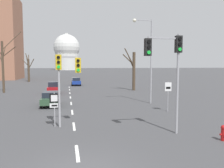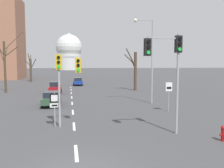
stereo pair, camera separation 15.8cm
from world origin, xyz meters
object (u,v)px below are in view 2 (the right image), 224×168
Objects in this scene: fire_hydrant at (223,133)px; traffic_signal_centre_tall at (66,72)px; sedan_mid_centre at (78,81)px; street_lamp_right at (149,53)px; traffic_signal_near_right at (168,58)px; sedan_near_left at (55,88)px; route_sign_post at (55,104)px; speed_limit_sign at (169,91)px; sedan_near_right at (52,98)px.

traffic_signal_centre_tall is at bearing 151.47° from fire_hydrant.
street_lamp_right is at bearing -74.32° from sedan_mid_centre.
fire_hydrant is at bearing -34.63° from traffic_signal_near_right.
traffic_signal_centre_tall is 18.26m from sedan_near_left.
traffic_signal_centre_tall is 2.14× the size of route_sign_post.
sedan_mid_centre is at bearing 96.54° from traffic_signal_near_right.
traffic_signal_centre_tall is 9.83m from fire_hydrant.
sedan_near_left is (-1.04, 17.83, -0.66)m from route_sign_post.
street_lamp_right reaches higher than sedan_near_left.
traffic_signal_near_right reaches higher than sedan_mid_centre.
route_sign_post is at bearing 155.97° from traffic_signal_near_right.
traffic_signal_near_right is at bearing -25.71° from traffic_signal_centre_tall.
traffic_signal_centre_tall is at bearing -84.29° from sedan_near_left.
sedan_mid_centre is at bearing 84.96° from route_sign_post.
speed_limit_sign is at bearing 86.10° from fire_hydrant.
street_lamp_right is (8.43, 7.37, 1.72)m from traffic_signal_centre_tall.
traffic_signal_near_right reaches higher than sedan_near_left.
sedan_mid_centre reaches higher than fire_hydrant.
sedan_near_left is (-10.49, 14.82, -0.91)m from speed_limit_sign.
street_lamp_right is 2.21× the size of sedan_mid_centre.
speed_limit_sign is 28.22m from sedan_mid_centre.
traffic_signal_near_right is at bearing -104.83° from street_lamp_right.
sedan_near_left is at bearing 134.00° from street_lamp_right.
traffic_signal_centre_tall is 8.74m from sedan_near_right.
traffic_signal_centre_tall is at bearing -138.85° from street_lamp_right.
fire_hydrant is at bearing -93.90° from speed_limit_sign.
speed_limit_sign is at bearing -54.69° from sedan_near_left.
fire_hydrant is (2.43, -1.68, -3.94)m from traffic_signal_near_right.
speed_limit_sign is at bearing -25.77° from sedan_near_right.
traffic_signal_near_right is 13.60m from sedan_near_right.
route_sign_post is 0.56× the size of sedan_near_right.
traffic_signal_centre_tall is 9.43m from speed_limit_sign.
speed_limit_sign reaches higher than sedan_mid_centre.
street_lamp_right is (0.25, 11.82, 4.88)m from fire_hydrant.
traffic_signal_near_right is at bearing -56.06° from sedan_near_right.
street_lamp_right is at bearing 93.60° from speed_limit_sign.
sedan_near_left is (-7.54, 20.73, -3.55)m from traffic_signal_near_right.
route_sign_post reaches higher than sedan_near_left.
route_sign_post is 2.66× the size of fire_hydrant.
traffic_signal_near_right is 2.23× the size of speed_limit_sign.
sedan_near_left is (-1.79, 17.96, -2.77)m from traffic_signal_centre_tall.
route_sign_post is at bearing 152.87° from fire_hydrant.
fire_hydrant is at bearing -91.22° from street_lamp_right.
fire_hydrant is (8.18, -4.45, -3.16)m from traffic_signal_centre_tall.
sedan_near_right is at bearing 100.94° from traffic_signal_centre_tall.
fire_hydrant is at bearing -28.53° from traffic_signal_centre_tall.
route_sign_post is at bearing 170.27° from traffic_signal_centre_tall.
traffic_signal_near_right reaches higher than fire_hydrant.
route_sign_post reaches higher than fire_hydrant.
sedan_near_left is 9.86m from sedan_near_right.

